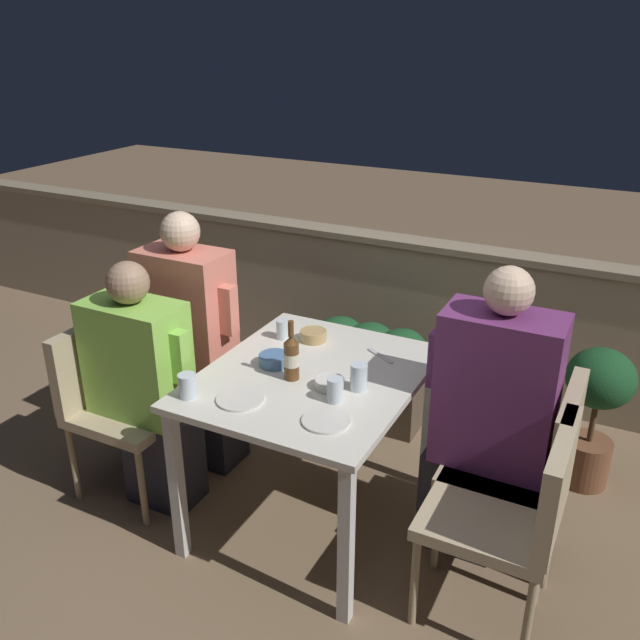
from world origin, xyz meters
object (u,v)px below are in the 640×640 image
chair_left_near (114,391)px  person_purple_stripe (486,418)px  chair_left_far (165,360)px  potted_plant (596,404)px  chair_right_far (532,458)px  chair_right_near (519,505)px  person_green_blouse (146,387)px  beer_bottle (291,357)px  person_coral_top (194,342)px

chair_left_near → person_purple_stripe: size_ratio=0.65×
chair_left_far → potted_plant: 2.16m
chair_right_far → chair_right_near: bearing=-87.1°
person_purple_stripe → potted_plant: bearing=61.9°
person_green_blouse → person_purple_stripe: person_purple_stripe is taller
person_green_blouse → chair_right_far: person_green_blouse is taller
person_green_blouse → chair_left_far: (-0.20, 0.37, -0.07)m
chair_left_near → person_purple_stripe: person_purple_stripe is taller
chair_left_near → potted_plant: size_ratio=1.15×
chair_left_far → person_purple_stripe: 1.68m
beer_bottle → person_green_blouse: bearing=-170.4°
chair_left_near → person_green_blouse: bearing=0.0°
chair_right_near → person_purple_stripe: (-0.22, 0.32, 0.13)m
chair_left_far → person_purple_stripe: (1.68, -0.03, 0.13)m
person_green_blouse → person_purple_stripe: bearing=13.2°
person_coral_top → person_purple_stripe: person_coral_top is taller
chair_left_near → chair_left_far: bearing=89.2°
person_purple_stripe → person_coral_top: bearing=179.0°
person_coral_top → chair_right_near: bearing=-11.5°
chair_right_far → person_purple_stripe: (-0.20, 0.00, 0.13)m
chair_left_far → chair_right_far: 1.88m
person_purple_stripe → chair_left_far: bearing=179.1°
person_purple_stripe → potted_plant: 0.82m
chair_right_far → beer_bottle: bearing=-166.8°
person_green_blouse → chair_right_near: (1.70, 0.03, -0.07)m
person_green_blouse → chair_left_far: size_ratio=1.41×
person_green_blouse → potted_plant: person_green_blouse is taller
beer_bottle → person_purple_stripe: bearing=16.5°
chair_left_far → chair_right_near: same height
potted_plant → beer_bottle: bearing=-141.0°
chair_right_near → beer_bottle: 1.05m
chair_left_far → person_purple_stripe: size_ratio=0.65×
person_green_blouse → chair_right_far: (1.68, 0.35, -0.07)m
chair_left_far → person_purple_stripe: person_purple_stripe is taller
person_green_blouse → beer_bottle: 0.76m
person_coral_top → chair_right_far: (1.68, -0.03, -0.15)m
chair_left_near → beer_bottle: (0.91, 0.12, 0.34)m
chair_left_near → chair_right_near: size_ratio=1.00×
person_green_blouse → beer_bottle: size_ratio=4.54×
beer_bottle → chair_left_near: bearing=-172.5°
person_purple_stripe → chair_right_near: bearing=-56.0°
chair_right_far → person_purple_stripe: size_ratio=0.65×
chair_right_far → beer_bottle: (-0.98, -0.23, 0.34)m
person_purple_stripe → potted_plant: (0.38, 0.70, -0.21)m
person_green_blouse → potted_plant: 2.14m
chair_right_near → beer_bottle: (-0.99, 0.09, 0.34)m
chair_right_far → potted_plant: bearing=75.9°
chair_left_far → chair_left_near: bearing=-90.8°
person_coral_top → person_purple_stripe: (1.48, -0.03, -0.01)m
chair_left_far → chair_right_far: (1.88, -0.03, 0.00)m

